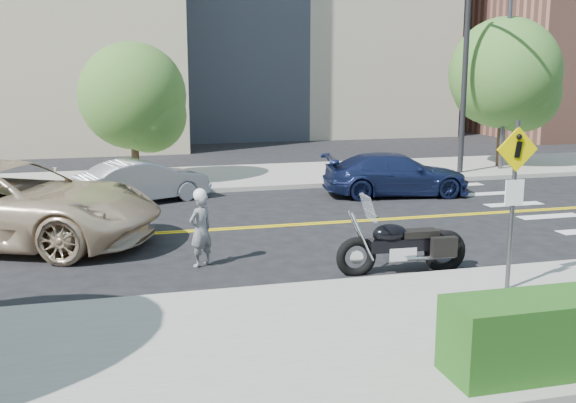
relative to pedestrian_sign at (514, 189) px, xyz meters
The scene contains 13 objects.
ground_plane 7.83m from the pedestrian_sign, 123.64° to the left, with size 120.00×120.00×0.00m, color black.
sidewalk_near 4.75m from the pedestrian_sign, 164.21° to the right, with size 60.00×5.00×0.15m, color #9E9B91.
sidewalk_far 14.56m from the pedestrian_sign, 106.91° to the left, with size 60.00×5.00×0.15m, color #9E9B91.
lamp_post 15.16m from the pedestrian_sign, 58.67° to the left, with size 0.16×0.16×8.00m, color #4C4C51.
traffic_light 13.06m from the pedestrian_sign, 63.01° to the left, with size 0.28×4.50×7.00m.
pedestrian_sign is the anchor object (origin of this frame).
motorcyclist 6.11m from the pedestrian_sign, 146.81° to the left, with size 0.67×0.61×1.63m.
motorcycle 2.50m from the pedestrian_sign, 122.47° to the left, with size 2.63×0.80×1.60m, color black, non-canonical shape.
suv 10.96m from the pedestrian_sign, 145.95° to the left, with size 3.18×6.89×1.91m, color beige.
parked_car_silver 11.94m from the pedestrian_sign, 119.48° to the left, with size 1.37×3.92×1.29m, color #A3A4AB.
parked_car_blue 9.73m from the pedestrian_sign, 78.23° to the left, with size 1.88×4.63×1.34m, color navy.
tree_far_a 14.37m from the pedestrian_sign, 114.59° to the left, with size 3.54×3.54×4.84m.
tree_far_b 15.80m from the pedestrian_sign, 58.79° to the left, with size 4.28×4.28×5.91m.
Camera 1 is at (-2.46, -16.39, 4.05)m, focal length 42.00 mm.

